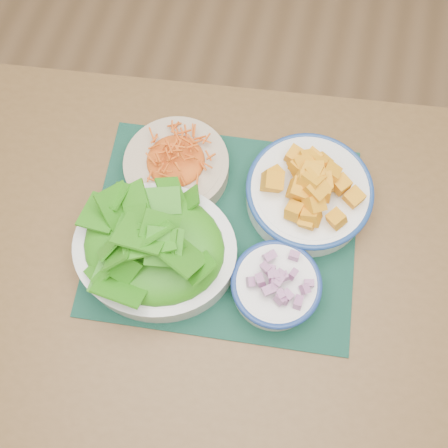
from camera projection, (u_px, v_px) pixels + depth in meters
name	position (u px, v px, depth m)	size (l,w,h in m)	color
ground	(299.00, 327.00, 1.61)	(4.00, 4.00, 0.00)	#9A734A
table	(209.00, 271.00, 1.01)	(1.20, 0.88, 0.75)	brown
placemat	(224.00, 230.00, 0.93)	(0.49, 0.40, 0.00)	black
carrot_bowl	(176.00, 164.00, 0.93)	(0.24, 0.24, 0.07)	#C5B092
squash_bowl	(310.00, 189.00, 0.90)	(0.28, 0.28, 0.11)	white
lettuce_bowl	(154.00, 246.00, 0.85)	(0.31, 0.27, 0.13)	silver
onion_bowl	(276.00, 285.00, 0.85)	(0.17, 0.17, 0.08)	white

